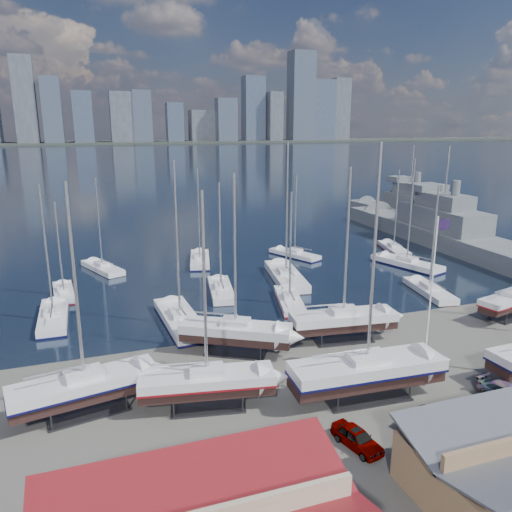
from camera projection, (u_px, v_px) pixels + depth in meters
name	position (u px, v px, depth m)	size (l,w,h in m)	color
ground	(369.00, 369.00, 42.38)	(1400.00, 1400.00, 0.00)	#605E59
water	(115.00, 157.00, 325.66)	(1400.00, 600.00, 0.40)	#182137
far_shore	(99.00, 143.00, 562.90)	(1400.00, 80.00, 2.20)	#2D332D
skyline	(89.00, 108.00, 545.09)	(639.14, 43.80, 107.69)	#475166
sailboat_cradle_0	(85.00, 386.00, 35.34)	(10.66, 4.76, 16.61)	#2D2D33
sailboat_cradle_1	(207.00, 382.00, 36.04)	(10.19, 4.45, 15.94)	#2D2D33
sailboat_cradle_2	(236.00, 332.00, 44.78)	(9.99, 7.44, 16.23)	#2D2D33
sailboat_cradle_3	(367.00, 371.00, 37.35)	(12.05, 3.96, 18.97)	#2D2D33
sailboat_cradle_4	(343.00, 320.00, 47.50)	(10.41, 4.02, 16.52)	#2D2D33
sailboat_cradle_6	(511.00, 300.00, 53.14)	(9.00, 4.35, 14.17)	#2D2D33
sailboat_moored_0	(54.00, 318.00, 52.62)	(2.84, 10.11, 15.11)	black
sailboat_moored_1	(64.00, 293.00, 60.50)	(2.82, 8.17, 12.00)	black
sailboat_moored_2	(103.00, 269.00, 70.78)	(5.80, 9.39, 13.74)	black
sailboat_moored_3	(180.00, 322.00, 51.72)	(3.87, 11.91, 17.59)	black
sailboat_moored_4	(221.00, 291.00, 61.24)	(4.22, 9.76, 14.27)	black
sailboat_moored_5	(200.00, 261.00, 75.02)	(4.89, 10.24, 14.76)	black
sailboat_moored_6	(289.00, 302.00, 57.58)	(4.71, 9.46, 13.63)	black
sailboat_moored_7	(286.00, 278.00, 66.41)	(5.55, 12.94, 18.92)	black
sailboat_moored_8	(295.00, 255.00, 78.30)	(6.05, 9.19, 13.41)	black
sailboat_moored_9	(429.00, 291.00, 61.10)	(4.14, 9.63, 14.08)	black
sailboat_moored_10	(407.00, 265.00, 72.87)	(6.38, 11.35, 16.36)	black
sailboat_moored_11	(394.00, 250.00, 81.76)	(4.86, 9.64, 13.88)	black
naval_ship_east	(441.00, 234.00, 86.83)	(9.50, 50.94, 18.57)	slate
naval_ship_west	(408.00, 213.00, 108.25)	(8.43, 38.55, 17.44)	slate
car_a	(357.00, 438.00, 31.90)	(1.55, 3.84, 1.31)	gray
car_b	(430.00, 418.00, 34.14)	(1.38, 3.95, 1.30)	gray
car_d	(508.00, 394.00, 37.14)	(1.84, 4.53, 1.32)	gray
flagpole	(433.00, 286.00, 39.17)	(1.17, 0.12, 13.38)	white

